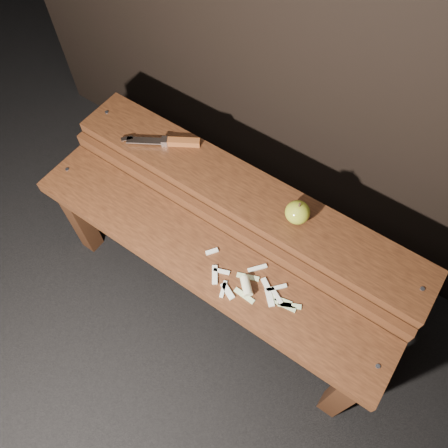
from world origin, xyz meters
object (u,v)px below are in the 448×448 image
Objects in this scene: apple at (298,212)px; bench_front_tier at (202,268)px; knife at (173,142)px; bench_rear_tier at (243,206)px.

bench_front_tier is at bearing -127.45° from apple.
knife is at bearing 138.87° from bench_front_tier.
apple is at bearing 1.40° from bench_rear_tier.
bench_rear_tier reaches higher than bench_front_tier.
knife is at bearing 175.16° from bench_rear_tier.
bench_rear_tier is 5.25× the size of knife.
bench_front_tier is at bearing -41.13° from knife.
knife reaches higher than bench_front_tier.
bench_rear_tier is 0.30m from knife.
apple reaches higher than bench_front_tier.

